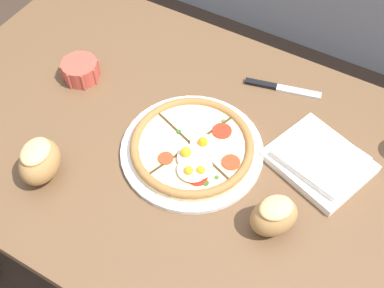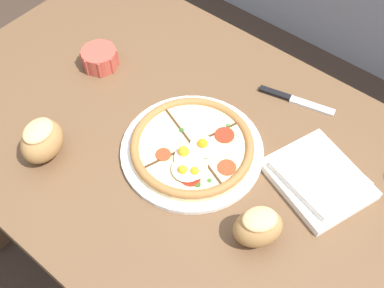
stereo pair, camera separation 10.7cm
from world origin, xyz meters
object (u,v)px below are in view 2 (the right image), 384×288
Objects in this scene: knife_main at (295,100)px; dining_table at (169,159)px; bread_piece_near at (42,140)px; bread_piece_mid at (258,227)px; pizza at (192,148)px; ramekin_bowl at (100,58)px; napkin_folded at (319,178)px.

dining_table is at bearing -137.86° from knife_main.
bread_piece_near reaches higher than dining_table.
dining_table is 9.75× the size of bread_piece_mid.
bread_piece_near is at bearing -139.49° from knife_main.
pizza reaches higher than ramekin_bowl.
ramekin_bowl is 0.51× the size of knife_main.
bread_piece_mid is at bearing 15.12° from bread_piece_near.
dining_table is 12.44× the size of ramekin_bowl.
bread_piece_near is 0.64× the size of knife_main.
bread_piece_mid reaches higher than pizza.
bread_piece_mid is (-0.03, -0.19, 0.03)m from napkin_folded.
bread_piece_near is (-0.17, -0.22, 0.17)m from dining_table.
bread_piece_mid is (0.23, -0.08, 0.03)m from pizza.
pizza reaches higher than dining_table.
ramekin_bowl is 0.51m from knife_main.
bread_piece_near is 0.50m from bread_piece_mid.
ramekin_bowl is 0.39× the size of napkin_folded.
ramekin_bowl is (-0.28, 0.06, 0.14)m from dining_table.
pizza is 2.61× the size of bread_piece_mid.
ramekin_bowl is at bearing 112.00° from bread_piece_near.
pizza is 1.29× the size of napkin_folded.
dining_table is 9.86× the size of bread_piece_near.
napkin_folded is 0.20m from bread_piece_mid.
knife_main is at bearing 25.07° from ramekin_bowl.
ramekin_bowl reaches higher than dining_table.
ramekin_bowl reaches higher than napkin_folded.
knife_main reaches higher than dining_table.
pizza is (0.08, -0.01, 0.13)m from dining_table.
knife_main is (0.18, 0.27, 0.12)m from dining_table.
bread_piece_near reaches higher than bread_piece_mid.
dining_table is at bearing 163.94° from bread_piece_mid.
pizza is 1.70× the size of knife_main.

